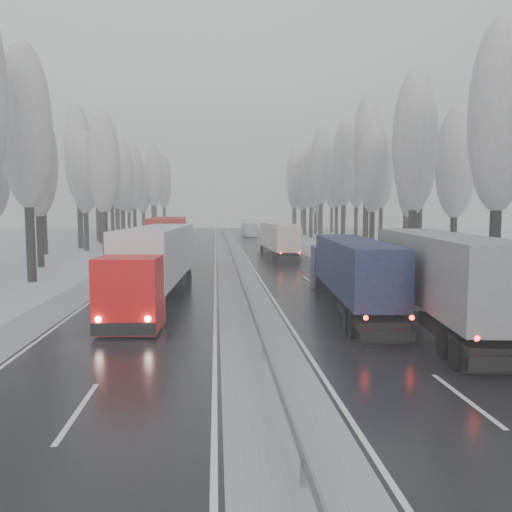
{
  "coord_description": "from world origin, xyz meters",
  "views": [
    {
      "loc": [
        -1.62,
        -12.92,
        5.27
      ],
      "look_at": [
        1.02,
        19.99,
        2.2
      ],
      "focal_mm": 35.0,
      "sensor_mm": 36.0,
      "label": 1
    }
  ],
  "objects": [
    {
      "name": "truck_red_red",
      "position": [
        -5.63,
        29.45,
        2.68
      ],
      "size": [
        3.77,
        17.99,
        4.58
      ],
      "rotation": [
        0.0,
        0.0,
        0.05
      ],
      "color": "red",
      "rests_on": "ground"
    },
    {
      "name": "tree_76",
      "position": [
        -14.05,
        108.72,
        11.95
      ],
      "size": [
        3.6,
        3.6,
        18.55
      ],
      "color": "black",
      "rests_on": "ground"
    },
    {
      "name": "tree_77",
      "position": [
        -19.66,
        112.72,
        9.26
      ],
      "size": [
        3.6,
        3.6,
        14.32
      ],
      "color": "black",
      "rests_on": "ground"
    },
    {
      "name": "tree_35",
      "position": [
        24.94,
        100.32,
        11.77
      ],
      "size": [
        3.6,
        3.6,
        18.25
      ],
      "color": "black",
      "rests_on": "ground"
    },
    {
      "name": "shoulder_right",
      "position": [
        10.2,
        30.0,
        0.02
      ],
      "size": [
        2.4,
        200.0,
        0.04
      ],
      "primitive_type": "cube",
      "color": "#A7A9AF",
      "rests_on": "ground"
    },
    {
      "name": "tree_16",
      "position": [
        15.04,
        15.67,
        10.67
      ],
      "size": [
        3.6,
        3.6,
        16.53
      ],
      "color": "black",
      "rests_on": "ground"
    },
    {
      "name": "tree_37",
      "position": [
        24.02,
        110.16,
        10.56
      ],
      "size": [
        3.6,
        3.6,
        16.37
      ],
      "color": "black",
      "rests_on": "ground"
    },
    {
      "name": "tree_74",
      "position": [
        -15.07,
        99.33,
        12.67
      ],
      "size": [
        3.6,
        3.6,
        19.68
      ],
      "color": "black",
      "rests_on": "ground"
    },
    {
      "name": "tree_64",
      "position": [
        -18.26,
        52.71,
        9.96
      ],
      "size": [
        3.6,
        3.6,
        15.42
      ],
      "color": "black",
      "rests_on": "ground"
    },
    {
      "name": "tree_65",
      "position": [
        -20.05,
        56.71,
        12.55
      ],
      "size": [
        3.6,
        3.6,
        19.48
      ],
      "color": "black",
      "rests_on": "ground"
    },
    {
      "name": "truck_red_white",
      "position": [
        -4.99,
        15.21,
        2.5
      ],
      "size": [
        3.42,
        16.77,
        4.28
      ],
      "rotation": [
        0.0,
        0.0,
        -0.05
      ],
      "color": "red",
      "rests_on": "ground"
    },
    {
      "name": "tree_63",
      "position": [
        -21.85,
        47.73,
        10.89
      ],
      "size": [
        3.6,
        3.6,
        16.88
      ],
      "color": "black",
      "rests_on": "ground"
    },
    {
      "name": "carriageway_right",
      "position": [
        5.25,
        30.0,
        0.01
      ],
      "size": [
        7.5,
        200.0,
        0.03
      ],
      "primitive_type": "cube",
      "color": "black",
      "rests_on": "ground"
    },
    {
      "name": "tree_71",
      "position": [
        -21.09,
        83.19,
        12.63
      ],
      "size": [
        3.6,
        3.6,
        19.61
      ],
      "color": "black",
      "rests_on": "ground"
    },
    {
      "name": "tree_31",
      "position": [
        22.48,
        85.7,
        11.97
      ],
      "size": [
        3.6,
        3.6,
        18.58
      ],
      "color": "black",
      "rests_on": "ground"
    },
    {
      "name": "tree_78",
      "position": [
        -17.56,
        115.31,
        12.59
      ],
      "size": [
        3.6,
        3.6,
        19.55
      ],
      "color": "black",
      "rests_on": "ground"
    },
    {
      "name": "median_guardrail",
      "position": [
        0.0,
        29.99,
        0.6
      ],
      "size": [
        0.12,
        200.0,
        0.76
      ],
      "color": "slate",
      "rests_on": "ground"
    },
    {
      "name": "tree_20",
      "position": [
        17.9,
        35.17,
        10.14
      ],
      "size": [
        3.6,
        3.6,
        15.71
      ],
      "color": "black",
      "rests_on": "ground"
    },
    {
      "name": "box_truck_distant",
      "position": [
        4.88,
        83.83,
        1.39
      ],
      "size": [
        2.94,
        7.5,
        2.73
      ],
      "rotation": [
        0.0,
        0.0,
        0.1
      ],
      "color": "#A9ABB0",
      "rests_on": "ground"
    },
    {
      "name": "tree_72",
      "position": [
        -18.93,
        88.54,
        9.76
      ],
      "size": [
        3.6,
        3.6,
        15.11
      ],
      "color": "black",
      "rests_on": "ground"
    },
    {
      "name": "tree_28",
      "position": [
        16.34,
        71.95,
        12.64
      ],
      "size": [
        3.6,
        3.6,
        19.62
      ],
      "color": "black",
      "rests_on": "ground"
    },
    {
      "name": "truck_cream_box",
      "position": [
        4.97,
        40.78,
        2.23
      ],
      "size": [
        2.92,
        14.97,
        3.82
      ],
      "rotation": [
        0.0,
        0.0,
        0.04
      ],
      "color": "#BBB2A6",
      "rests_on": "ground"
    },
    {
      "name": "tree_70",
      "position": [
        -16.33,
        79.19,
        11.03
      ],
      "size": [
        3.6,
        3.6,
        17.09
      ],
      "color": "black",
      "rests_on": "ground"
    },
    {
      "name": "tree_38",
      "position": [
        18.73,
        116.73,
        11.59
      ],
      "size": [
        3.6,
        3.6,
        17.97
      ],
      "color": "black",
      "rests_on": "ground"
    },
    {
      "name": "tree_75",
      "position": [
        -24.2,
        103.33,
        11.99
      ],
      "size": [
        3.6,
        3.6,
        18.6
      ],
      "color": "black",
      "rests_on": "ground"
    },
    {
      "name": "tree_58",
      "position": [
        -15.13,
        24.57,
        11.1
      ],
      "size": [
        3.6,
        3.6,
        17.21
      ],
      "color": "black",
      "rests_on": "ground"
    },
    {
      "name": "tree_67",
      "position": [
        -19.54,
        66.35,
        11.03
      ],
      "size": [
        3.6,
        3.6,
        17.09
      ],
      "color": "black",
      "rests_on": "ground"
    },
    {
      "name": "tree_25",
      "position": [
        24.81,
        55.02,
        12.52
      ],
      "size": [
        3.6,
        3.6,
        19.44
      ],
      "color": "black",
      "rests_on": "ground"
    },
    {
      "name": "tree_30",
      "position": [
        16.56,
        81.7,
        11.52
      ],
      "size": [
        3.6,
        3.6,
        17.86
      ],
      "color": "black",
      "rests_on": "ground"
    },
    {
      "name": "tree_24",
      "position": [
        17.9,
        51.02,
        13.19
      ],
      "size": [
        3.6,
        3.6,
        20.49
      ],
      "color": "black",
      "rests_on": "ground"
    },
    {
      "name": "tree_19",
      "position": [
        20.02,
        31.03,
        9.42
      ],
      "size": [
        3.6,
        3.6,
        14.57
      ],
      "color": "black",
      "rests_on": "ground"
    },
    {
      "name": "tree_23",
      "position": [
        23.31,
        49.6,
        8.77
      ],
      "size": [
        3.6,
        3.6,
        13.55
      ],
      "color": "black",
      "rests_on": "ground"
    },
    {
      "name": "tree_73",
      "position": [
        -21.82,
        92.54,
        11.11
      ],
      "size": [
        3.6,
        3.6,
        17.22
      ],
      "color": "black",
      "rests_on": "ground"
    },
    {
      "name": "shoulder_left",
      "position": [
        -10.2,
        30.0,
        0.02
      ],
      "size": [
        2.4,
        200.0,
        0.04
      ],
      "primitive_type": "cube",
      "color": "#A7A9AF",
      "rests_on": "ground"
    },
    {
      "name": "tree_36",
      "position": [
        17.04,
        106.16,
        13.02
      ],
      "size": [
        3.6,
        3.6,
        20.23
      ],
      "color": "black",
      "rests_on": "ground"
    },
    {
      "name": "ground",
      "position": [
        0.0,
        0.0,
        0.0
      ],
      "size": [
        260.0,
        260.0,
        0.0
      ],
      "primitive_type": "plane",
      "color": "silver",
      "rests_on": "ground"
    },
    {
      "name": "tree_33",
      "position": [
        19.77,
        93.21,
        9.26
      ],
      "size": [
        3.6,
        3.6,
        14.33
      ],
      "color": "black",
      "rests_on": "ground"
    },
    {
      "name": "tree_18",
      "position": [
        14.51,
        27.03,
        10.7
      ],
      "size": [
        3.6,
        3.6,
        16.58
      ],
      "color": "black",
      "rests_on": "ground"
    },
    {
      "name": "tree_21",
      "position": [
        20.12,
        39.17,
        12.0
      ],
      "size": [
        3.6,
        3.6,
        18.62
      ],
      "color": "black",
      "rests_on": "ground"
    },
    {
      "name": "median_slush",
      "position": [
        0.0,
        30.0,
        0.02
      ],
      "size": [
        3.0,
        200.0,
        0.04
      ],
      "primitive_type": "cube",
      "color": "#A7A9AF",
      "rests_on": "ground"
    },
    {
      "name": "tree_66",
      "position": [
        -18.16,
        62.35,
        9.84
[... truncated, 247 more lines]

